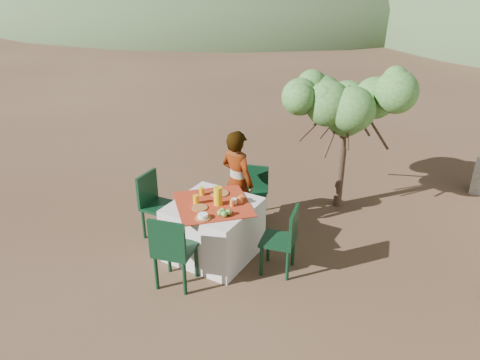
% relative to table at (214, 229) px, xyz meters
% --- Properties ---
extents(ground, '(160.00, 160.00, 0.00)m').
position_rel_table_xyz_m(ground, '(0.47, 0.44, -0.38)').
color(ground, '#3A241A').
rests_on(ground, ground).
extents(table, '(1.30, 1.30, 0.76)m').
position_rel_table_xyz_m(table, '(0.00, 0.00, 0.00)').
color(table, white).
rests_on(table, ground).
extents(chair_far, '(0.47, 0.47, 0.83)m').
position_rel_table_xyz_m(chair_far, '(-0.00, 1.12, 0.08)').
color(chair_far, black).
rests_on(chair_far, ground).
extents(chair_near, '(0.54, 0.54, 0.97)m').
position_rel_table_xyz_m(chair_near, '(-0.03, -0.83, 0.16)').
color(chair_near, black).
rests_on(chair_near, ground).
extents(chair_left, '(0.46, 0.46, 0.94)m').
position_rel_table_xyz_m(chair_left, '(-0.99, 0.02, 0.14)').
color(chair_left, black).
rests_on(chair_left, ground).
extents(chair_right, '(0.49, 0.49, 0.89)m').
position_rel_table_xyz_m(chair_right, '(0.97, 0.11, 0.12)').
color(chair_right, black).
rests_on(chair_right, ground).
extents(person, '(0.62, 0.48, 1.52)m').
position_rel_table_xyz_m(person, '(-0.06, 0.73, 0.38)').
color(person, '#8C6651').
rests_on(person, ground).
extents(shrub_tree, '(1.69, 1.66, 1.99)m').
position_rel_table_xyz_m(shrub_tree, '(1.03, 2.22, 1.19)').
color(shrub_tree, '#483324').
rests_on(shrub_tree, ground).
extents(hill_near_left, '(40.00, 40.00, 16.00)m').
position_rel_table_xyz_m(hill_near_left, '(-17.53, 30.44, -0.38)').
color(hill_near_left, '#354828').
rests_on(hill_near_left, ground).
extents(plate_far, '(0.24, 0.24, 0.01)m').
position_rel_table_xyz_m(plate_far, '(-0.08, 0.28, 0.39)').
color(plate_far, brown).
rests_on(plate_far, table).
extents(plate_near, '(0.20, 0.20, 0.01)m').
position_rel_table_xyz_m(plate_near, '(-0.08, -0.19, 0.39)').
color(plate_near, brown).
rests_on(plate_near, table).
extents(glass_far, '(0.07, 0.07, 0.11)m').
position_rel_table_xyz_m(glass_far, '(-0.26, 0.13, 0.44)').
color(glass_far, gold).
rests_on(glass_far, table).
extents(glass_near, '(0.07, 0.07, 0.12)m').
position_rel_table_xyz_m(glass_near, '(-0.19, -0.11, 0.44)').
color(glass_near, gold).
rests_on(glass_near, table).
extents(juice_pitcher, '(0.11, 0.11, 0.24)m').
position_rel_table_xyz_m(juice_pitcher, '(0.07, 0.02, 0.50)').
color(juice_pitcher, gold).
rests_on(juice_pitcher, table).
extents(bowl_plate, '(0.20, 0.20, 0.01)m').
position_rel_table_xyz_m(bowl_plate, '(0.10, -0.38, 0.39)').
color(bowl_plate, brown).
rests_on(bowl_plate, table).
extents(white_bowl, '(0.12, 0.12, 0.05)m').
position_rel_table_xyz_m(white_bowl, '(0.10, -0.38, 0.42)').
color(white_bowl, white).
rests_on(white_bowl, bowl_plate).
extents(jar_left, '(0.06, 0.06, 0.09)m').
position_rel_table_xyz_m(jar_left, '(0.25, 0.07, 0.43)').
color(jar_left, orange).
rests_on(jar_left, table).
extents(jar_right, '(0.06, 0.06, 0.10)m').
position_rel_table_xyz_m(jar_right, '(0.29, 0.20, 0.43)').
color(jar_right, orange).
rests_on(jar_right, table).
extents(napkin_holder, '(0.08, 0.06, 0.09)m').
position_rel_table_xyz_m(napkin_holder, '(0.24, 0.12, 0.43)').
color(napkin_holder, white).
rests_on(napkin_holder, table).
extents(fruit_cluster, '(0.16, 0.15, 0.08)m').
position_rel_table_xyz_m(fruit_cluster, '(0.28, -0.19, 0.42)').
color(fruit_cluster, '#629736').
rests_on(fruit_cluster, table).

